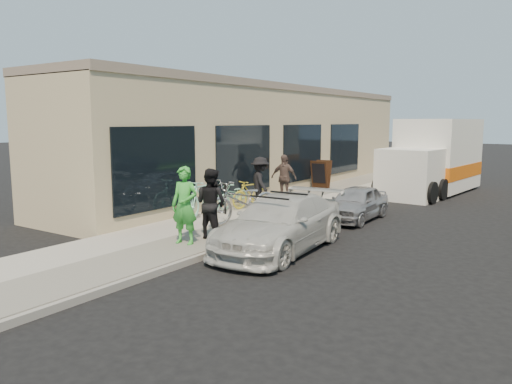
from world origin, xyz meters
The scene contains 17 objects.
ground centered at (0.00, 0.00, 0.00)m, with size 120.00×120.00×0.00m, color black.
sidewalk centered at (-2.00, 3.00, 0.07)m, with size 3.00×34.00×0.15m, color #9D988D.
curb centered at (-0.45, 3.00, 0.07)m, with size 0.12×34.00×0.13m, color gray.
storefront centered at (-5.24, 7.99, 2.12)m, with size 3.60×20.00×4.22m.
bike_rack centered at (-2.78, 1.65, 0.69)m, with size 0.24×0.61×0.90m.
sandwich_board centered at (-2.98, 8.61, 0.72)m, with size 0.71×0.72×1.11m.
sedan_white centered at (0.48, -0.21, 0.60)m, with size 1.96×4.26×1.25m.
sedan_silver centered at (0.50, 3.92, 0.50)m, with size 1.18×2.92×1.00m, color #9D9DA2.
moving_truck centered at (0.81, 10.94, 1.30)m, with size 2.72×6.10×2.92m.
tandem_bike centered at (-1.52, 1.20, 0.74)m, with size 0.79×2.26×1.19m, color #A9A9AB.
woman_rider centered at (-1.26, -1.38, 1.01)m, with size 0.62×0.41×1.71m, color green.
man_standing centered at (-1.13, -0.64, 0.96)m, with size 0.79×0.61×1.62m, color black.
cruiser_bike_a centered at (-2.96, 1.26, 0.69)m, with size 0.51×1.81×1.09m, color #9AE5CA.
cruiser_bike_b centered at (-3.06, 2.86, 0.56)m, with size 0.54×1.54×0.81m, color #9AE5CA.
cruiser_bike_c centered at (-2.69, 3.23, 0.60)m, with size 0.42×1.50×0.90m, color gold.
bystander_a centered at (-2.37, 3.27, 0.95)m, with size 1.04×0.60×1.60m, color black.
bystander_b centered at (-2.57, 5.02, 0.94)m, with size 0.92×0.38×1.57m, color brown.
Camera 1 is at (6.07, -9.41, 2.83)m, focal length 35.00 mm.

